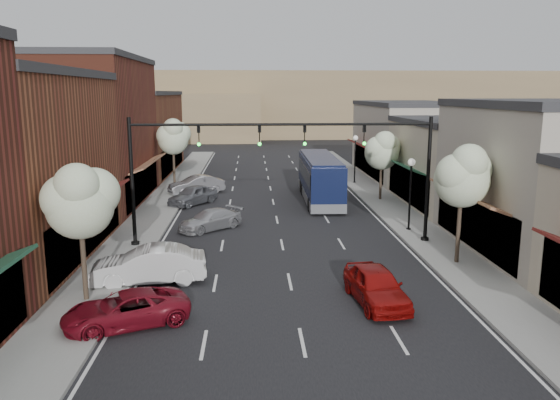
{
  "coord_description": "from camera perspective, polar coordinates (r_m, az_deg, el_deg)",
  "views": [
    {
      "loc": [
        -1.66,
        -21.01,
        8.27
      ],
      "look_at": [
        -0.03,
        9.62,
        2.2
      ],
      "focal_mm": 35.0,
      "sensor_mm": 36.0,
      "label": 1
    }
  ],
  "objects": [
    {
      "name": "ground",
      "position": [
        22.63,
        1.39,
        -10.24
      ],
      "size": [
        160.0,
        160.0,
        0.0
      ],
      "primitive_type": "plane",
      "color": "black",
      "rests_on": "ground"
    },
    {
      "name": "sidewalk_left",
      "position": [
        40.91,
        -12.47,
        -0.63
      ],
      "size": [
        2.8,
        73.0,
        0.15
      ],
      "primitive_type": "cube",
      "color": "gray",
      "rests_on": "ground"
    },
    {
      "name": "sidewalk_right",
      "position": [
        41.58,
        11.01,
        -0.38
      ],
      "size": [
        2.8,
        73.0,
        0.15
      ],
      "primitive_type": "cube",
      "color": "gray",
      "rests_on": "ground"
    },
    {
      "name": "curb_left",
      "position": [
        40.7,
        -10.53,
        -0.61
      ],
      "size": [
        0.25,
        73.0,
        0.17
      ],
      "primitive_type": "cube",
      "color": "gray",
      "rests_on": "ground"
    },
    {
      "name": "curb_right",
      "position": [
        41.26,
        9.13,
        -0.41
      ],
      "size": [
        0.25,
        73.0,
        0.17
      ],
      "primitive_type": "cube",
      "color": "gray",
      "rests_on": "ground"
    },
    {
      "name": "bldg_left_midfar",
      "position": [
        42.99,
        -20.2,
        6.69
      ],
      "size": [
        10.14,
        14.1,
        10.9
      ],
      "color": "maroon",
      "rests_on": "ground"
    },
    {
      "name": "bldg_left_far",
      "position": [
        58.52,
        -15.55,
        6.76
      ],
      "size": [
        10.14,
        18.1,
        8.4
      ],
      "color": "brown",
      "rests_on": "ground"
    },
    {
      "name": "bldg_right_midnear",
      "position": [
        31.38,
        26.35,
        2.03
      ],
      "size": [
        9.14,
        12.1,
        7.9
      ],
      "color": "#A1998A",
      "rests_on": "ground"
    },
    {
      "name": "bldg_right_midfar",
      "position": [
        42.23,
        18.34,
        3.68
      ],
      "size": [
        9.14,
        12.1,
        6.4
      ],
      "color": "#B8AB92",
      "rests_on": "ground"
    },
    {
      "name": "bldg_right_far",
      "position": [
        55.38,
        13.15,
        6.12
      ],
      "size": [
        9.14,
        16.1,
        7.4
      ],
      "color": "#A1998A",
      "rests_on": "ground"
    },
    {
      "name": "hill_far",
      "position": [
        111.04,
        -2.22,
        10.01
      ],
      "size": [
        120.0,
        30.0,
        12.0
      ],
      "primitive_type": "cube",
      "color": "#7A6647",
      "rests_on": "ground"
    },
    {
      "name": "hill_near",
      "position": [
        101.81,
        -16.48,
        8.33
      ],
      "size": [
        50.0,
        20.0,
        8.0
      ],
      "primitive_type": "cube",
      "color": "#7A6647",
      "rests_on": "ground"
    },
    {
      "name": "signal_mast_right",
      "position": [
        30.12,
        10.99,
        4.03
      ],
      "size": [
        8.22,
        0.46,
        7.0
      ],
      "color": "black",
      "rests_on": "ground"
    },
    {
      "name": "signal_mast_left",
      "position": [
        29.5,
        -10.77,
        3.89
      ],
      "size": [
        8.22,
        0.46,
        7.0
      ],
      "color": "black",
      "rests_on": "ground"
    },
    {
      "name": "tree_right_near",
      "position": [
        27.15,
        18.63,
        2.52
      ],
      "size": [
        2.85,
        2.65,
        5.95
      ],
      "color": "#47382B",
      "rests_on": "ground"
    },
    {
      "name": "tree_right_far",
      "position": [
        42.37,
        10.67,
        5.2
      ],
      "size": [
        2.85,
        2.65,
        5.43
      ],
      "color": "#47382B",
      "rests_on": "ground"
    },
    {
      "name": "tree_left_near",
      "position": [
        22.33,
        -20.17,
        0.06
      ],
      "size": [
        2.85,
        2.65,
        5.69
      ],
      "color": "#47382B",
      "rests_on": "ground"
    },
    {
      "name": "tree_left_far",
      "position": [
        47.55,
        -11.08,
        6.56
      ],
      "size": [
        2.85,
        2.65,
        6.13
      ],
      "color": "#47382B",
      "rests_on": "ground"
    },
    {
      "name": "lamp_post_near",
      "position": [
        33.31,
        13.49,
        1.79
      ],
      "size": [
        0.44,
        0.44,
        4.44
      ],
      "color": "black",
      "rests_on": "ground"
    },
    {
      "name": "lamp_post_far",
      "position": [
        50.19,
        7.86,
        5.07
      ],
      "size": [
        0.44,
        0.44,
        4.44
      ],
      "color": "black",
      "rests_on": "ground"
    },
    {
      "name": "coach_bus",
      "position": [
        42.21,
        4.19,
        2.36
      ],
      "size": [
        2.66,
        11.34,
        3.46
      ],
      "rotation": [
        0.0,
        0.0,
        -0.01
      ],
      "color": "#0D1536",
      "rests_on": "ground"
    },
    {
      "name": "red_hatchback",
      "position": [
        22.2,
        10.01,
        -8.79
      ],
      "size": [
        2.24,
        4.55,
        1.49
      ],
      "primitive_type": "imported",
      "rotation": [
        0.0,
        0.0,
        0.11
      ],
      "color": "maroon",
      "rests_on": "ground"
    },
    {
      "name": "parked_car_a",
      "position": [
        20.69,
        -15.8,
        -10.95
      ],
      "size": [
        4.91,
        3.62,
        1.24
      ],
      "primitive_type": "imported",
      "rotation": [
        0.0,
        0.0,
        -1.18
      ],
      "color": "maroon",
      "rests_on": "ground"
    },
    {
      "name": "parked_car_b",
      "position": [
        24.76,
        -13.56,
        -6.64
      ],
      "size": [
        5.15,
        2.38,
        1.64
      ],
      "primitive_type": "imported",
      "rotation": [
        0.0,
        0.0,
        -1.44
      ],
      "color": "silver",
      "rests_on": "ground"
    },
    {
      "name": "parked_car_c",
      "position": [
        33.6,
        -7.31,
        -2.07
      ],
      "size": [
        4.29,
        4.1,
        1.23
      ],
      "primitive_type": "imported",
      "rotation": [
        0.0,
        0.0,
        -0.84
      ],
      "color": "#A2A2A7",
      "rests_on": "ground"
    },
    {
      "name": "parked_car_d",
      "position": [
        41.22,
        -9.09,
        0.51
      ],
      "size": [
        3.88,
        4.49,
        1.46
      ],
      "primitive_type": "imported",
      "rotation": [
        0.0,
        0.0,
        -0.61
      ],
      "color": "#5B5D62",
      "rests_on": "ground"
    },
    {
      "name": "parked_car_e",
      "position": [
        45.64,
        -8.72,
        1.58
      ],
      "size": [
        4.79,
        3.37,
        1.5
      ],
      "primitive_type": "imported",
      "rotation": [
        0.0,
        0.0,
        -1.13
      ],
      "color": "gray",
      "rests_on": "ground"
    }
  ]
}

